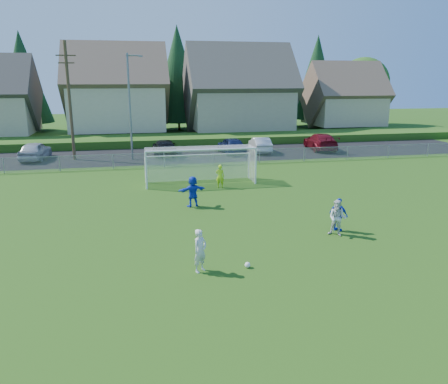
{
  "coord_description": "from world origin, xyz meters",
  "views": [
    {
      "loc": [
        -4.37,
        -12.88,
        7.0
      ],
      "look_at": [
        0.0,
        8.0,
        1.4
      ],
      "focal_mm": 35.0,
      "sensor_mm": 36.0,
      "label": 1
    }
  ],
  "objects_px": {
    "goalkeeper": "(220,176)",
    "car_d": "(165,148)",
    "soccer_ball": "(248,265)",
    "car_g": "(321,142)",
    "player_white_a": "(200,251)",
    "player_blue_a": "(339,215)",
    "car_e": "(231,145)",
    "car_f": "(260,145)",
    "player_white_b": "(337,218)",
    "player_blue_b": "(193,191)",
    "car_a": "(35,151)",
    "soccer_goal": "(200,159)"
  },
  "relations": [
    {
      "from": "player_blue_b",
      "to": "car_g",
      "type": "distance_m",
      "value": 22.93
    },
    {
      "from": "soccer_ball",
      "to": "car_f",
      "type": "distance_m",
      "value": 26.75
    },
    {
      "from": "goalkeeper",
      "to": "car_e",
      "type": "relative_size",
      "value": 0.33
    },
    {
      "from": "player_white_a",
      "to": "car_d",
      "type": "relative_size",
      "value": 0.32
    },
    {
      "from": "player_white_a",
      "to": "car_g",
      "type": "relative_size",
      "value": 0.29
    },
    {
      "from": "player_white_b",
      "to": "car_a",
      "type": "relative_size",
      "value": 0.36
    },
    {
      "from": "goalkeeper",
      "to": "soccer_goal",
      "type": "relative_size",
      "value": 0.21
    },
    {
      "from": "car_e",
      "to": "player_blue_a",
      "type": "bearing_deg",
      "value": 85.96
    },
    {
      "from": "player_white_b",
      "to": "car_f",
      "type": "distance_m",
      "value": 23.18
    },
    {
      "from": "car_a",
      "to": "soccer_goal",
      "type": "xyz_separation_m",
      "value": [
        12.85,
        -11.6,
        0.83
      ]
    },
    {
      "from": "car_d",
      "to": "car_e",
      "type": "bearing_deg",
      "value": 178.05
    },
    {
      "from": "player_blue_a",
      "to": "car_e",
      "type": "distance_m",
      "value": 22.18
    },
    {
      "from": "car_g",
      "to": "car_e",
      "type": "bearing_deg",
      "value": 9.47
    },
    {
      "from": "player_white_b",
      "to": "player_blue_a",
      "type": "bearing_deg",
      "value": 96.86
    },
    {
      "from": "player_white_b",
      "to": "player_blue_a",
      "type": "distance_m",
      "value": 0.67
    },
    {
      "from": "soccer_ball",
      "to": "car_d",
      "type": "distance_m",
      "value": 25.6
    },
    {
      "from": "car_g",
      "to": "soccer_goal",
      "type": "xyz_separation_m",
      "value": [
        -13.96,
        -11.58,
        0.81
      ]
    },
    {
      "from": "player_blue_a",
      "to": "goalkeeper",
      "type": "distance_m",
      "value": 10.12
    },
    {
      "from": "car_g",
      "to": "player_white_b",
      "type": "bearing_deg",
      "value": 74.91
    },
    {
      "from": "player_blue_b",
      "to": "car_a",
      "type": "relative_size",
      "value": 0.37
    },
    {
      "from": "car_f",
      "to": "car_e",
      "type": "bearing_deg",
      "value": 8.71
    },
    {
      "from": "player_white_a",
      "to": "player_blue_a",
      "type": "distance_m",
      "value": 7.67
    },
    {
      "from": "car_f",
      "to": "car_g",
      "type": "xyz_separation_m",
      "value": [
        6.33,
        0.17,
        0.1
      ]
    },
    {
      "from": "player_blue_b",
      "to": "car_e",
      "type": "xyz_separation_m",
      "value": [
        6.0,
        16.76,
        -0.08
      ]
    },
    {
      "from": "player_blue_a",
      "to": "player_blue_b",
      "type": "distance_m",
      "value": 8.18
    },
    {
      "from": "player_blue_a",
      "to": "car_f",
      "type": "relative_size",
      "value": 0.36
    },
    {
      "from": "car_d",
      "to": "soccer_ball",
      "type": "bearing_deg",
      "value": 92.97
    },
    {
      "from": "player_blue_b",
      "to": "car_f",
      "type": "height_order",
      "value": "player_blue_b"
    },
    {
      "from": "goalkeeper",
      "to": "car_d",
      "type": "relative_size",
      "value": 0.3
    },
    {
      "from": "player_blue_b",
      "to": "car_e",
      "type": "relative_size",
      "value": 0.38
    },
    {
      "from": "soccer_ball",
      "to": "car_a",
      "type": "height_order",
      "value": "car_a"
    },
    {
      "from": "player_blue_b",
      "to": "car_a",
      "type": "bearing_deg",
      "value": -70.51
    },
    {
      "from": "goalkeeper",
      "to": "player_white_a",
      "type": "bearing_deg",
      "value": 93.96
    },
    {
      "from": "player_white_a",
      "to": "car_e",
      "type": "distance_m",
      "value": 26.19
    },
    {
      "from": "car_d",
      "to": "player_blue_b",
      "type": "bearing_deg",
      "value": 91.26
    },
    {
      "from": "player_blue_b",
      "to": "soccer_goal",
      "type": "distance_m",
      "value": 5.75
    },
    {
      "from": "car_f",
      "to": "player_blue_a",
      "type": "bearing_deg",
      "value": 87.51
    },
    {
      "from": "soccer_ball",
      "to": "car_g",
      "type": "bearing_deg",
      "value": 60.87
    },
    {
      "from": "soccer_ball",
      "to": "player_white_b",
      "type": "bearing_deg",
      "value": 27.65
    },
    {
      "from": "car_f",
      "to": "soccer_ball",
      "type": "bearing_deg",
      "value": 77.19
    },
    {
      "from": "player_white_a",
      "to": "soccer_goal",
      "type": "relative_size",
      "value": 0.22
    },
    {
      "from": "player_white_a",
      "to": "car_f",
      "type": "xyz_separation_m",
      "value": [
        9.79,
        25.47,
        -0.1
      ]
    },
    {
      "from": "car_f",
      "to": "player_blue_b",
      "type": "bearing_deg",
      "value": 66.9
    },
    {
      "from": "car_e",
      "to": "car_f",
      "type": "height_order",
      "value": "car_e"
    },
    {
      "from": "soccer_goal",
      "to": "car_f",
      "type": "bearing_deg",
      "value": 56.21
    },
    {
      "from": "soccer_ball",
      "to": "goalkeeper",
      "type": "distance_m",
      "value": 12.62
    },
    {
      "from": "player_blue_b",
      "to": "goalkeeper",
      "type": "relative_size",
      "value": 1.13
    },
    {
      "from": "soccer_ball",
      "to": "car_e",
      "type": "bearing_deg",
      "value": 78.62
    },
    {
      "from": "player_white_a",
      "to": "player_blue_b",
      "type": "bearing_deg",
      "value": 45.48
    },
    {
      "from": "player_white_a",
      "to": "player_blue_b",
      "type": "xyz_separation_m",
      "value": [
        0.9,
        8.5,
        0.04
      ]
    }
  ]
}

